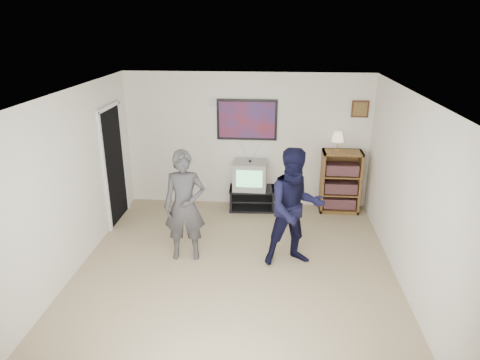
# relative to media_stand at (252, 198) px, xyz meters

# --- Properties ---
(room_shell) EXTENTS (4.51, 5.00, 2.51)m
(room_shell) POSITION_rel_media_stand_xyz_m (-0.12, -1.88, 1.04)
(room_shell) COLOR #978560
(room_shell) RESTS_ON ground
(media_stand) EXTENTS (0.86, 0.51, 0.42)m
(media_stand) POSITION_rel_media_stand_xyz_m (0.00, 0.00, 0.00)
(media_stand) COLOR black
(media_stand) RESTS_ON room_shell
(crt_television) EXTENTS (0.62, 0.53, 0.51)m
(crt_television) POSITION_rel_media_stand_xyz_m (-0.04, 0.00, 0.46)
(crt_television) COLOR #999894
(crt_television) RESTS_ON media_stand
(bookshelf) EXTENTS (0.70, 0.40, 1.15)m
(bookshelf) POSITION_rel_media_stand_xyz_m (1.62, 0.05, 0.37)
(bookshelf) COLOR #552E19
(bookshelf) RESTS_ON room_shell
(table_lamp) EXTENTS (0.22, 0.22, 0.35)m
(table_lamp) POSITION_rel_media_stand_xyz_m (1.51, 0.07, 1.12)
(table_lamp) COLOR beige
(table_lamp) RESTS_ON bookshelf
(person_tall) EXTENTS (0.64, 0.45, 1.66)m
(person_tall) POSITION_rel_media_stand_xyz_m (-0.88, -1.82, 0.62)
(person_tall) COLOR #38373A
(person_tall) RESTS_ON room_shell
(person_short) EXTENTS (0.99, 0.85, 1.74)m
(person_short) POSITION_rel_media_stand_xyz_m (0.70, -1.86, 0.66)
(person_short) COLOR black
(person_short) RESTS_ON room_shell
(controller_left) EXTENTS (0.08, 0.13, 0.04)m
(controller_left) POSITION_rel_media_stand_xyz_m (-0.87, -1.63, 0.96)
(controller_left) COLOR white
(controller_left) RESTS_ON person_tall
(controller_right) EXTENTS (0.04, 0.13, 0.04)m
(controller_right) POSITION_rel_media_stand_xyz_m (0.74, -1.59, 0.89)
(controller_right) COLOR white
(controller_right) RESTS_ON person_short
(poster) EXTENTS (1.10, 0.03, 0.75)m
(poster) POSITION_rel_media_stand_xyz_m (-0.12, 0.25, 1.44)
(poster) COLOR black
(poster) RESTS_ON room_shell
(air_vent) EXTENTS (0.28, 0.02, 0.14)m
(air_vent) POSITION_rel_media_stand_xyz_m (-0.67, 0.25, 1.74)
(air_vent) COLOR white
(air_vent) RESTS_ON room_shell
(small_picture) EXTENTS (0.30, 0.03, 0.30)m
(small_picture) POSITION_rel_media_stand_xyz_m (1.88, 0.25, 1.67)
(small_picture) COLOR #362311
(small_picture) RESTS_ON room_shell
(doorway) EXTENTS (0.03, 0.85, 2.00)m
(doorway) POSITION_rel_media_stand_xyz_m (-2.35, -0.63, 0.79)
(doorway) COLOR black
(doorway) RESTS_ON room_shell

